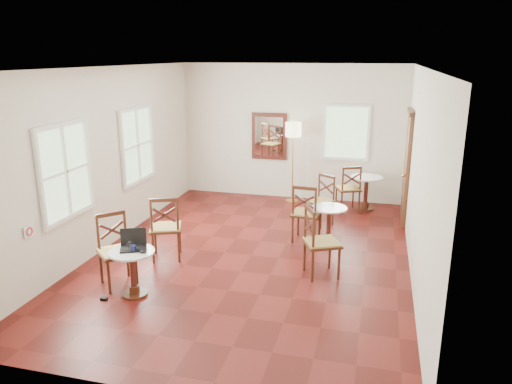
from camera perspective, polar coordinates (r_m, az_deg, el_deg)
ground at (r=8.09m, az=-0.53°, el=-7.39°), size 7.00×7.00×0.00m
room_shell at (r=7.82m, az=-0.48°, el=6.26°), size 5.02×7.02×3.01m
cafe_table_near at (r=6.88m, az=-14.20°, el=-8.61°), size 0.61×0.61×0.65m
cafe_table_mid at (r=8.59m, az=8.51°, el=-3.32°), size 0.61×0.61×0.65m
cafe_table_back at (r=10.53m, az=12.74°, el=0.31°), size 0.68×0.68×0.72m
chair_near_a at (r=7.91m, az=-10.50°, el=-4.09°), size 0.63×0.63×1.07m
chair_near_b at (r=7.22m, az=-15.99°, el=-6.59°), size 0.67×0.67×1.04m
chair_mid_a at (r=8.56m, az=5.88°, el=-2.47°), size 0.52×0.52×1.04m
chair_mid_b at (r=7.26m, az=7.50°, el=-5.80°), size 0.65×0.65×1.07m
chair_back_a at (r=10.32m, az=10.76°, el=0.42°), size 0.60×0.60×0.99m
chair_back_b at (r=9.44m, az=7.59°, el=-0.99°), size 0.61×0.61×0.96m
floor_lamp at (r=10.63m, az=4.37°, el=6.66°), size 0.34×0.34×1.77m
laptop at (r=6.86m, az=-14.14°, el=-5.86°), size 0.44×0.41×0.25m
mouse at (r=6.68m, az=-13.05°, el=-6.83°), size 0.10×0.07×0.03m
navy_mug at (r=6.74m, az=-14.10°, el=-6.42°), size 0.11×0.07×0.09m
water_glass at (r=6.84m, az=-14.63°, el=-6.09°), size 0.06×0.06×0.10m
power_adapter at (r=7.02m, az=-17.35°, el=-11.83°), size 0.09×0.05×0.04m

